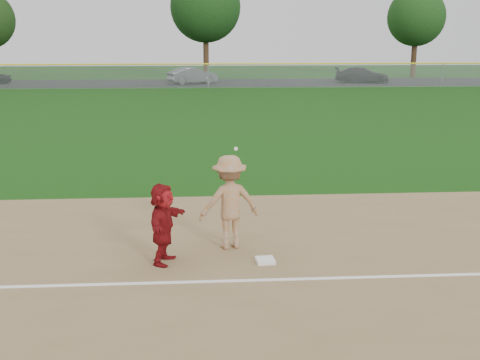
{
  "coord_description": "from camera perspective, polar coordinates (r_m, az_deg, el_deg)",
  "views": [
    {
      "loc": [
        -0.84,
        -10.67,
        4.22
      ],
      "look_at": [
        0.0,
        1.5,
        1.3
      ],
      "focal_mm": 45.0,
      "sensor_mm": 36.0,
      "label": 1
    }
  ],
  "objects": [
    {
      "name": "tree_3",
      "position": [
        67.48,
        16.38,
        14.59
      ],
      "size": [
        6.0,
        6.0,
        9.19
      ],
      "color": "#382314",
      "rests_on": "ground"
    },
    {
      "name": "tree_2",
      "position": [
        62.24,
        -3.3,
        16.06
      ],
      "size": [
        7.0,
        7.0,
        10.58
      ],
      "color": "#3C2716",
      "rests_on": "ground"
    },
    {
      "name": "first_base",
      "position": [
        11.57,
        2.41,
        -7.62
      ],
      "size": [
        0.37,
        0.37,
        0.08
      ],
      "primitive_type": "cube",
      "rotation": [
        0.0,
        0.0,
        0.1
      ],
      "color": "white",
      "rests_on": "infield_dirt"
    },
    {
      "name": "foul_line",
      "position": [
        10.75,
        0.85,
        -9.5
      ],
      "size": [
        60.0,
        0.1,
        0.01
      ],
      "primitive_type": "cube",
      "color": "white",
      "rests_on": "infield_dirt"
    },
    {
      "name": "outfield_fence",
      "position": [
        50.72,
        -3.05,
        10.89
      ],
      "size": [
        110.0,
        0.12,
        110.0
      ],
      "color": "#999EA0",
      "rests_on": "ground"
    },
    {
      "name": "car_mid",
      "position": [
        55.61,
        -4.52,
        9.85
      ],
      "size": [
        4.75,
        3.31,
        1.48
      ],
      "primitive_type": "imported",
      "rotation": [
        0.0,
        0.0,
        2.0
      ],
      "color": "#525559",
      "rests_on": "parking_asphalt"
    },
    {
      "name": "car_right",
      "position": [
        57.78,
        11.48,
        9.73
      ],
      "size": [
        5.3,
        3.21,
        1.44
      ],
      "primitive_type": "imported",
      "rotation": [
        0.0,
        0.0,
        1.31
      ],
      "color": "black",
      "rests_on": "parking_asphalt"
    },
    {
      "name": "parking_asphalt",
      "position": [
        56.83,
        -3.13,
        9.19
      ],
      "size": [
        120.0,
        10.0,
        0.01
      ],
      "primitive_type": "cube",
      "color": "black",
      "rests_on": "ground"
    },
    {
      "name": "base_runner",
      "position": [
        11.41,
        -7.31,
        -4.11
      ],
      "size": [
        0.85,
        1.51,
        1.55
      ],
      "primitive_type": "imported",
      "rotation": [
        0.0,
        0.0,
        1.29
      ],
      "color": "maroon",
      "rests_on": "infield_dirt"
    },
    {
      "name": "first_base_play",
      "position": [
        12.09,
        -1.01,
        -2.1
      ],
      "size": [
        1.37,
        0.98,
        2.15
      ],
      "color": "gray",
      "rests_on": "infield_dirt"
    },
    {
      "name": "ground",
      "position": [
        11.5,
        0.52,
        -8.06
      ],
      "size": [
        160.0,
        160.0,
        0.0
      ],
      "primitive_type": "plane",
      "color": "#13420C",
      "rests_on": "ground"
    }
  ]
}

